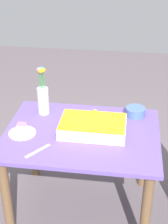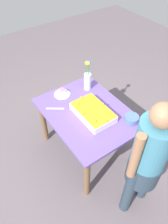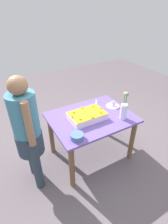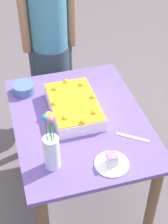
% 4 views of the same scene
% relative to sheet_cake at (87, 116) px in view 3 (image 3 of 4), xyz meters
% --- Properties ---
extents(ground_plane, '(8.00, 8.00, 0.00)m').
position_rel_sheet_cake_xyz_m(ground_plane, '(-0.08, -0.02, -0.78)').
color(ground_plane, '#61565B').
extents(dining_table, '(1.13, 0.86, 0.73)m').
position_rel_sheet_cake_xyz_m(dining_table, '(-0.08, -0.02, -0.18)').
color(dining_table, '#674EA4').
rests_on(dining_table, ground_plane).
extents(sheet_cake, '(0.48, 0.31, 0.12)m').
position_rel_sheet_cake_xyz_m(sheet_cake, '(0.00, 0.00, 0.00)').
color(sheet_cake, white).
rests_on(sheet_cake, dining_table).
extents(serving_plate_with_slice, '(0.20, 0.20, 0.08)m').
position_rel_sheet_cake_xyz_m(serving_plate_with_slice, '(-0.51, -0.09, -0.03)').
color(serving_plate_with_slice, white).
rests_on(serving_plate_with_slice, dining_table).
extents(cake_knife, '(0.14, 0.18, 0.00)m').
position_rel_sheet_cake_xyz_m(cake_knife, '(-0.34, -0.29, -0.05)').
color(cake_knife, silver).
rests_on(cake_knife, dining_table).
extents(flower_vase, '(0.09, 0.09, 0.39)m').
position_rel_sheet_cake_xyz_m(flower_vase, '(-0.43, 0.23, 0.09)').
color(flower_vase, white).
rests_on(flower_vase, dining_table).
extents(fruit_bowl, '(0.16, 0.16, 0.07)m').
position_rel_sheet_cake_xyz_m(fruit_bowl, '(0.31, 0.29, -0.01)').
color(fruit_bowl, '#4D6C9D').
rests_on(fruit_bowl, dining_table).
extents(person_standing, '(0.31, 0.45, 1.49)m').
position_rel_sheet_cake_xyz_m(person_standing, '(0.79, 0.00, 0.08)').
color(person_standing, '#2B3947').
rests_on(person_standing, ground_plane).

